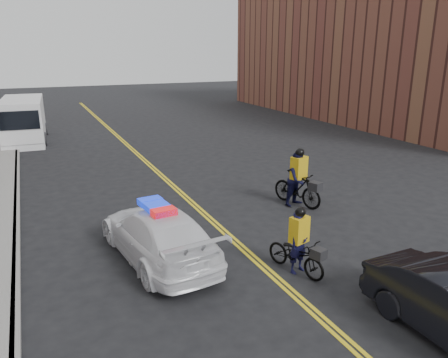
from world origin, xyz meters
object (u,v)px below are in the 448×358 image
at_px(police_cruiser, 158,234).
at_px(cyclist_near, 299,250).
at_px(cyclist_far, 298,183).
at_px(cargo_van, 24,121).

distance_m(police_cruiser, cyclist_near, 3.80).
height_order(police_cruiser, cyclist_far, cyclist_far).
bearing_deg(cyclist_far, police_cruiser, -178.80).
bearing_deg(cargo_van, police_cruiser, -76.85).
distance_m(police_cruiser, cyclist_far, 6.24).
xyz_separation_m(cyclist_near, cyclist_far, (2.80, 4.25, 0.23)).
xyz_separation_m(police_cruiser, cyclist_near, (3.09, -2.21, -0.11)).
distance_m(cargo_van, cyclist_far, 18.84).
xyz_separation_m(police_cruiser, cyclist_far, (5.89, 2.04, 0.12)).
height_order(cargo_van, cyclist_near, cargo_van).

